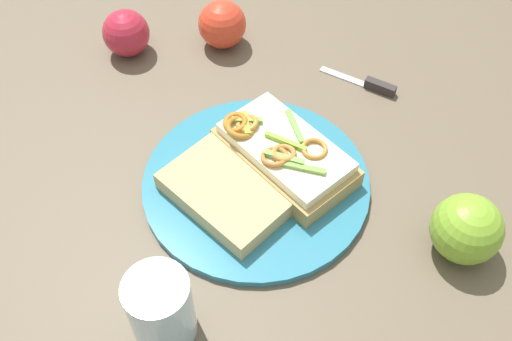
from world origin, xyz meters
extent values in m
plane|color=brown|center=(0.00, 0.00, 0.00)|extent=(2.00, 2.00, 0.00)
cylinder|color=teal|center=(0.00, 0.00, 0.01)|extent=(0.28, 0.28, 0.01)
cube|color=tan|center=(0.00, 0.05, 0.02)|extent=(0.18, 0.11, 0.03)
cube|color=#F2ECC2|center=(0.00, 0.05, 0.04)|extent=(0.17, 0.10, 0.01)
torus|color=#C06B1F|center=(-0.06, 0.01, 0.05)|extent=(0.04, 0.04, 0.01)
torus|color=#AC7A36|center=(0.01, 0.03, 0.05)|extent=(0.04, 0.04, 0.01)
torus|color=#BD8336|center=(-0.05, 0.03, 0.05)|extent=(0.04, 0.04, 0.02)
torus|color=#AA6F24|center=(-0.05, 0.01, 0.05)|extent=(0.04, 0.04, 0.02)
torus|color=#BB7032|center=(0.01, 0.02, 0.05)|extent=(0.05, 0.05, 0.01)
torus|color=#BF7A31|center=(0.03, 0.07, 0.05)|extent=(0.05, 0.05, 0.01)
cube|color=#7AB04B|center=(0.02, 0.03, 0.05)|extent=(0.05, 0.03, 0.01)
cube|color=#7CB23F|center=(-0.06, 0.03, 0.05)|extent=(0.03, 0.03, 0.01)
cube|color=#6FAF49|center=(-0.01, 0.07, 0.05)|extent=(0.06, 0.03, 0.01)
cube|color=#82AB30|center=(-0.05, 0.02, 0.05)|extent=(0.04, 0.02, 0.01)
cube|color=#82B535|center=(0.00, 0.05, 0.05)|extent=(0.05, 0.03, 0.01)
cube|color=#759E43|center=(0.04, 0.04, 0.05)|extent=(0.05, 0.04, 0.01)
cube|color=tan|center=(0.00, -0.05, 0.02)|extent=(0.16, 0.12, 0.02)
sphere|color=red|center=(-0.25, 0.12, 0.04)|extent=(0.10, 0.10, 0.07)
sphere|color=#79AA2C|center=(0.21, 0.13, 0.04)|extent=(0.08, 0.08, 0.08)
sphere|color=#B52337|center=(-0.32, 0.00, 0.03)|extent=(0.08, 0.08, 0.07)
cylinder|color=silver|center=(0.09, -0.19, 0.05)|extent=(0.07, 0.07, 0.09)
cube|color=silver|center=(-0.08, 0.22, 0.00)|extent=(0.07, 0.04, 0.00)
cube|color=#322B2B|center=(-0.03, 0.24, 0.01)|extent=(0.05, 0.03, 0.01)
camera|label=1|loc=(0.36, -0.27, 0.60)|focal=41.85mm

